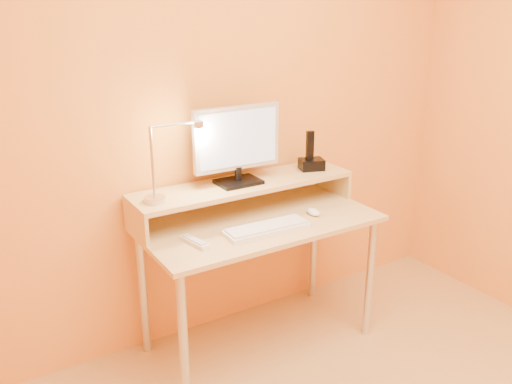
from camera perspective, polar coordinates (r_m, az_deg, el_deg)
wall_back at (r=2.83m, az=-3.08°, el=9.08°), size 3.00×0.04×2.50m
desk_leg_fl at (r=2.48m, az=-7.69°, el=-15.49°), size 0.04×0.04×0.69m
desk_leg_fr at (r=3.01m, az=11.97°, el=-8.97°), size 0.04×0.04×0.69m
desk_leg_bl at (r=2.88m, az=-11.87°, el=-10.41°), size 0.04×0.04×0.69m
desk_leg_br at (r=3.35m, az=6.12°, el=-5.61°), size 0.04×0.04×0.69m
desk_lower at (r=2.72m, az=0.37°, el=-3.27°), size 1.20×0.60×0.02m
shelf_riser_left at (r=2.59m, az=-12.62°, el=-3.12°), size 0.02×0.30×0.14m
shelf_riser_right at (r=3.14m, az=8.11°, el=1.21°), size 0.02×0.30×0.14m
desk_shelf at (r=2.79m, az=-1.25°, el=0.79°), size 1.20×0.30×0.02m
monitor_foot at (r=2.76m, az=-1.88°, el=1.09°), size 0.22×0.16×0.02m
monitor_neck at (r=2.75m, az=-1.89°, el=1.96°), size 0.04×0.04×0.07m
monitor_panel at (r=2.71m, az=-2.04°, el=5.75°), size 0.47×0.05×0.32m
monitor_back at (r=2.73m, az=-2.29°, el=5.85°), size 0.42×0.02×0.27m
monitor_screen at (r=2.69m, az=-1.85°, el=5.67°), size 0.43×0.02×0.28m
lamp_base at (r=2.55m, az=-10.67°, el=-0.77°), size 0.10×0.10×0.02m
lamp_post at (r=2.49m, az=-10.92°, el=3.05°), size 0.01×0.01×0.33m
lamp_arm at (r=2.50m, az=-8.58°, el=7.12°), size 0.24×0.01×0.01m
lamp_head at (r=2.55m, az=-6.07°, el=7.13°), size 0.04×0.04×0.03m
lamp_bulb at (r=2.55m, az=-6.06°, el=6.78°), size 0.03×0.03×0.00m
phone_dock at (r=3.01m, az=5.89°, el=2.94°), size 0.16×0.14×0.06m
phone_handset at (r=2.97m, az=5.73°, el=4.94°), size 0.05×0.04×0.16m
phone_led at (r=2.99m, az=7.17°, el=2.83°), size 0.01×0.00×0.04m
keyboard at (r=2.59m, az=1.16°, el=-3.95°), size 0.43×0.15×0.02m
mouse at (r=2.80m, az=6.11°, el=-2.10°), size 0.07×0.10×0.03m
remote_control at (r=2.48m, az=-6.51°, el=-5.28°), size 0.08×0.18×0.02m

